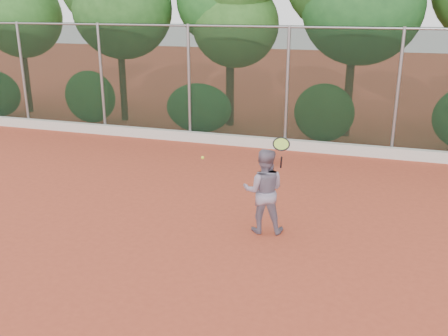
% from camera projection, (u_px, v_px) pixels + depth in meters
% --- Properties ---
extents(ground, '(80.00, 80.00, 0.00)m').
position_uv_depth(ground, '(206.00, 255.00, 8.46)').
color(ground, '#AD4229').
rests_on(ground, ground).
extents(concrete_curb, '(24.00, 0.20, 0.30)m').
position_uv_depth(concrete_curb, '(284.00, 144.00, 14.59)').
color(concrete_curb, beige).
rests_on(concrete_curb, ground).
extents(tennis_player, '(0.88, 0.74, 1.60)m').
position_uv_depth(tennis_player, '(264.00, 191.00, 9.14)').
color(tennis_player, slate).
rests_on(tennis_player, ground).
extents(chainlink_fence, '(24.09, 0.09, 3.50)m').
position_uv_depth(chainlink_fence, '(287.00, 85.00, 14.21)').
color(chainlink_fence, black).
rests_on(chainlink_fence, ground).
extents(tennis_racket, '(0.35, 0.33, 0.58)m').
position_uv_depth(tennis_racket, '(281.00, 146.00, 8.61)').
color(tennis_racket, black).
rests_on(tennis_racket, ground).
extents(tennis_ball_in_flight, '(0.06, 0.06, 0.06)m').
position_uv_depth(tennis_ball_in_flight, '(203.00, 158.00, 9.09)').
color(tennis_ball_in_flight, '#D4E534').
rests_on(tennis_ball_in_flight, ground).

